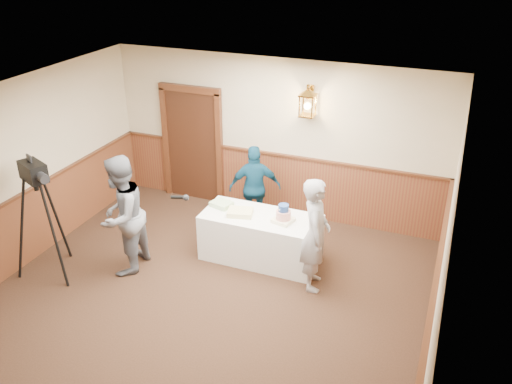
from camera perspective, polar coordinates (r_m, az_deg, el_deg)
ground at (r=7.34m, az=-7.63°, el=-13.90°), size 7.00×7.00×0.00m
room_shell at (r=6.84m, az=-6.97°, el=-1.70°), size 6.02×7.02×2.81m
display_table at (r=8.40m, az=0.50°, el=-4.80°), size 1.80×0.80×0.75m
tiered_cake at (r=8.01m, az=2.90°, el=-2.46°), size 0.34×0.34×0.29m
sheet_cake_yellow at (r=8.24m, az=-1.68°, el=-2.16°), size 0.43×0.37×0.08m
sheet_cake_green at (r=8.50m, az=-3.65°, el=-1.28°), size 0.37×0.32×0.07m
interviewer at (r=8.12m, az=-13.99°, el=-2.43°), size 1.55×0.94×1.83m
baker at (r=7.59m, az=6.25°, el=-4.47°), size 0.56×0.70×1.69m
assistant_p at (r=9.11m, az=-0.10°, el=0.45°), size 0.94×0.69×1.49m
tv_camera_rig at (r=8.41m, az=-21.42°, el=-3.35°), size 0.70×0.66×1.80m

